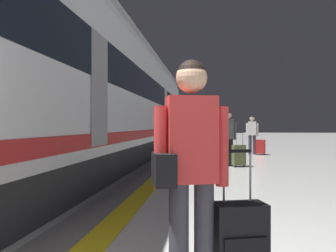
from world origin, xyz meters
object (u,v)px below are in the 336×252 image
suitcase_near (260,147)px  passenger_mid (228,134)px  high_speed_train (98,85)px  passenger_near (252,132)px  traveller_foreground (189,162)px  suitcase_mid (239,155)px  rolling_suitcase_foreground (240,246)px

suitcase_near → passenger_mid: bearing=-110.7°
high_speed_train → passenger_near: size_ratio=16.48×
traveller_foreground → suitcase_mid: bearing=82.6°
rolling_suitcase_foreground → passenger_mid: passenger_mid is taller
high_speed_train → suitcase_near: (5.62, 4.74, -2.15)m
traveller_foreground → passenger_near: bearing=81.0°
traveller_foreground → suitcase_near: size_ratio=2.66×
traveller_foreground → rolling_suitcase_foreground: (0.37, 0.13, -0.63)m
rolling_suitcase_foreground → passenger_mid: (0.36, 8.11, 0.62)m
passenger_near → rolling_suitcase_foreground: bearing=-97.5°
high_speed_train → suitcase_mid: size_ratio=26.20×
rolling_suitcase_foreground → suitcase_mid: rolling_suitcase_foreground is taller
traveller_foreground → suitcase_near: bearing=79.4°
passenger_near → suitcase_near: bearing=-34.5°
high_speed_train → rolling_suitcase_foreground: (3.63, -7.66, -2.13)m
suitcase_near → high_speed_train: bearing=-139.9°
high_speed_train → passenger_mid: size_ratio=16.24×
passenger_near → suitcase_near: size_ratio=2.60×
high_speed_train → traveller_foreground: bearing=-67.2°
high_speed_train → traveller_foreground: (3.27, -7.79, -1.50)m
passenger_mid → suitcase_mid: size_ratio=1.61×
traveller_foreground → passenger_mid: bearing=84.9°
passenger_near → high_speed_train: bearing=-136.9°
suitcase_mid → passenger_mid: bearing=157.7°
suitcase_near → traveller_foreground: bearing=-100.6°
suitcase_mid → high_speed_train: bearing=-175.7°
passenger_near → suitcase_near: passenger_near is taller
rolling_suitcase_foreground → passenger_mid: 8.14m
rolling_suitcase_foreground → passenger_mid: size_ratio=0.63×
suitcase_mid → passenger_near: bearing=78.1°
passenger_near → passenger_mid: 4.69m
passenger_near → passenger_mid: passenger_mid is taller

